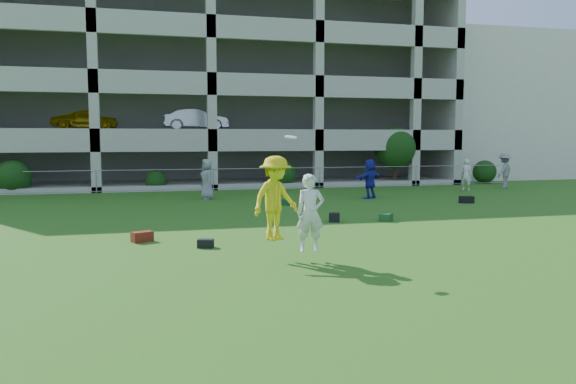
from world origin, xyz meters
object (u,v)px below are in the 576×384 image
object	(u,v)px
crate_d	(334,217)
parking_garage	(197,91)
bystander_f	(504,171)
bystander_d	(370,179)
bystander_c	(207,179)
bystander_e	(466,175)
frisbee_contest	(283,201)
stucco_building	(491,110)

from	to	relation	value
crate_d	parking_garage	distance (m)	22.14
bystander_f	bystander_d	bearing A→B (deg)	-13.65
bystander_c	bystander_d	size ratio (longest dim) A/B	1.01
bystander_d	parking_garage	bearing A→B (deg)	-95.91
bystander_e	bystander_f	bearing A→B (deg)	-115.01
crate_d	parking_garage	world-z (taller)	parking_garage
bystander_f	frisbee_contest	world-z (taller)	frisbee_contest
bystander_d	bystander_f	bearing A→B (deg)	167.32
bystander_d	bystander_e	xyz separation A→B (m)	(6.58, 2.44, -0.06)
crate_d	parking_garage	size ratio (longest dim) A/B	0.01
bystander_e	bystander_f	world-z (taller)	bystander_f
stucco_building	crate_d	bearing A→B (deg)	-133.51
bystander_f	bystander_e	bearing A→B (deg)	-20.64
bystander_d	stucco_building	bearing A→B (deg)	-168.06
bystander_c	bystander_d	bearing A→B (deg)	64.53
bystander_c	frisbee_contest	world-z (taller)	frisbee_contest
stucco_building	bystander_f	world-z (taller)	stucco_building
bystander_c	bystander_d	distance (m)	7.56
stucco_building	bystander_e	world-z (taller)	stucco_building
parking_garage	bystander_c	bearing A→B (deg)	-93.42
bystander_f	frisbee_contest	xyz separation A→B (m)	(-16.39, -14.94, 0.39)
bystander_f	parking_garage	world-z (taller)	parking_garage
frisbee_contest	parking_garage	bearing A→B (deg)	88.95
frisbee_contest	crate_d	bearing A→B (deg)	60.08
stucco_building	parking_garage	xyz separation A→B (m)	(-23.01, -0.30, 1.01)
stucco_building	bystander_d	world-z (taller)	stucco_building
stucco_building	bystander_d	bearing A→B (deg)	-137.73
bystander_d	frisbee_contest	xyz separation A→B (m)	(-7.11, -11.99, 0.46)
crate_d	bystander_c	bearing A→B (deg)	112.74
bystander_f	frisbee_contest	size ratio (longest dim) A/B	0.74
bystander_d	bystander_c	bearing A→B (deg)	-41.85
bystander_e	frisbee_contest	world-z (taller)	frisbee_contest
bystander_d	parking_garage	world-z (taller)	parking_garage
bystander_c	frisbee_contest	distance (m)	13.51
bystander_f	frisbee_contest	distance (m)	22.18
stucco_building	parking_garage	world-z (taller)	parking_garage
crate_d	stucco_building	bearing A→B (deg)	46.49
bystander_d	parking_garage	size ratio (longest dim) A/B	0.06
bystander_c	crate_d	xyz separation A→B (m)	(3.40, -8.10, -0.78)
stucco_building	bystander_e	bearing A→B (deg)	-128.22
stucco_building	bystander_c	distance (m)	27.60
bystander_d	crate_d	distance (m)	7.75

